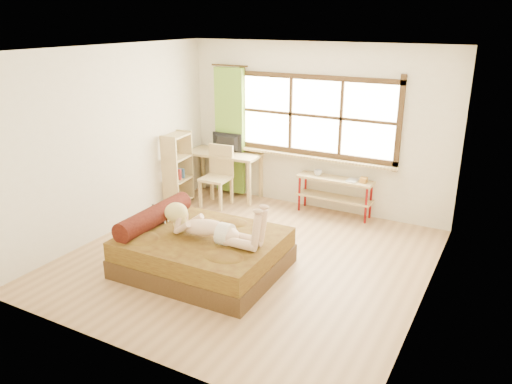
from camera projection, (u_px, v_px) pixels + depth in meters
The scene contains 18 objects.
floor at pixel (248, 259), 6.66m from camera, with size 4.50×4.50×0.00m, color #9E754C.
ceiling at pixel (246, 49), 5.76m from camera, with size 4.50×4.50×0.00m, color white.
wall_back at pixel (315, 128), 8.07m from camera, with size 4.50×4.50×0.00m, color silver.
wall_front at pixel (120, 224), 4.35m from camera, with size 4.50×4.50×0.00m, color silver.
wall_left at pixel (112, 141), 7.22m from camera, with size 4.50×4.50×0.00m, color silver.
wall_right at pixel (435, 190), 5.20m from camera, with size 4.50×4.50×0.00m, color silver.
window at pixel (315, 119), 8.00m from camera, with size 2.80×0.16×1.46m.
curtain at pixel (230, 132), 8.74m from camera, with size 0.55×0.10×2.20m, color #5B8022.
bed at pixel (200, 250), 6.32m from camera, with size 1.95×1.57×0.73m.
woman at pixel (210, 217), 6.02m from camera, with size 1.34×0.38×0.58m, color #DFB28F, non-canonical shape.
kitten at pixel (162, 214), 6.59m from camera, with size 0.29×0.12×0.23m, color black, non-canonical shape.
desk at pixel (224, 158), 8.74m from camera, with size 1.33×0.67×0.81m.
monitor at pixel (226, 143), 8.70m from camera, with size 0.57×0.07×0.33m, color black.
chair at pixel (218, 172), 8.45m from camera, with size 0.48×0.48×1.02m.
pipe_shelf at pixel (336, 188), 8.02m from camera, with size 1.24×0.32×0.70m.
cup at pixel (318, 173), 8.09m from camera, with size 0.12×0.12×0.10m, color gray.
book at pixel (347, 180), 7.87m from camera, with size 0.17×0.23×0.02m, color gray.
bookshelf at pixel (178, 169), 8.45m from camera, with size 0.35×0.56×1.23m.
Camera 1 is at (2.96, -5.20, 3.06)m, focal length 35.00 mm.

